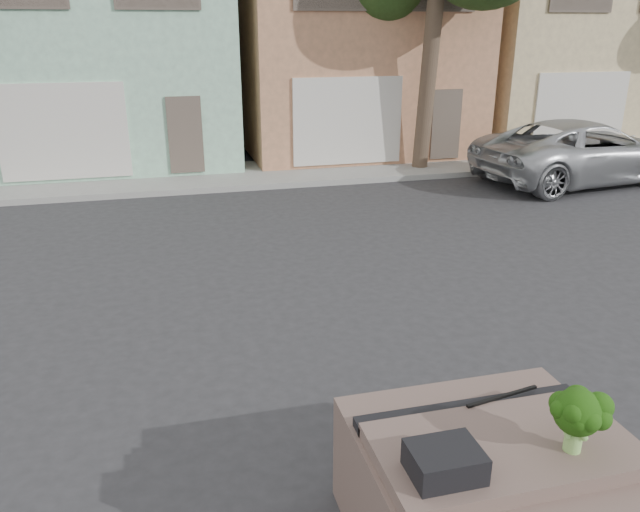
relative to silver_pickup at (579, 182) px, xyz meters
name	(u,v)px	position (x,y,z in m)	size (l,w,h in m)	color
ground_plane	(365,364)	(-8.68, -7.74, 0.00)	(120.00, 120.00, 0.00)	#303033
sidewalk	(245,175)	(-8.68, 2.76, 0.07)	(40.00, 3.00, 0.15)	gray
townhouse_mint	(106,32)	(-12.18, 6.76, 3.77)	(7.20, 8.20, 7.55)	#9DD0B0
townhouse_tan	(344,32)	(-4.68, 6.76, 3.77)	(7.20, 8.20, 7.55)	tan
townhouse_beige	(544,31)	(2.82, 6.76, 3.77)	(7.20, 8.20, 7.55)	#D2BA8A
silver_pickup	(579,182)	(0.00, 0.00, 0.00)	(2.74, 5.94, 1.65)	#B1B4B7
tree_near	(431,14)	(-3.68, 2.06, 4.25)	(4.40, 4.00, 8.50)	#264017
car_dashboard	(488,491)	(-8.68, -10.74, 0.56)	(2.00, 1.80, 1.12)	brown
instrument_hump	(445,462)	(-9.26, -11.09, 1.22)	(0.48, 0.38, 0.20)	black
wiper_arm	(502,396)	(-8.40, -10.36, 1.13)	(0.70, 0.03, 0.02)	black
broccoli	(576,420)	(-8.27, -11.08, 1.37)	(0.41, 0.41, 0.50)	#183B0A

